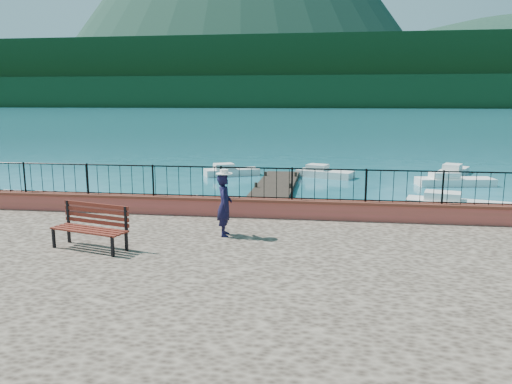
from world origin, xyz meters
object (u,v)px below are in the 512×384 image
(boat_1, at_px, (458,201))
(boat_4, at_px, (325,171))
(park_bench, at_px, (91,236))
(person, at_px, (225,205))
(boat_5, at_px, (454,169))
(boat_0, at_px, (195,206))
(boat_2, at_px, (455,178))
(boat_3, at_px, (232,169))

(boat_1, height_order, boat_4, same)
(park_bench, distance_m, person, 3.45)
(park_bench, relative_size, boat_5, 0.61)
(boat_0, distance_m, boat_4, 12.44)
(park_bench, bearing_deg, boat_2, 70.33)
(park_bench, xyz_separation_m, boat_2, (12.81, 18.09, -1.12))
(boat_0, distance_m, boat_5, 18.93)
(park_bench, relative_size, person, 1.24)
(person, distance_m, boat_1, 12.93)
(boat_4, bearing_deg, boat_2, 5.28)
(park_bench, relative_size, boat_0, 0.54)
(boat_1, relative_size, boat_5, 1.27)
(boat_3, distance_m, boat_5, 14.25)
(park_bench, height_order, person, person)
(boat_5, bearing_deg, boat_2, -167.52)
(boat_2, xyz_separation_m, boat_5, (0.88, 4.06, 0.00))
(boat_1, distance_m, boat_2, 6.86)
(boat_2, height_order, boat_4, same)
(boat_1, bearing_deg, boat_4, 138.78)
(park_bench, height_order, boat_3, park_bench)
(person, relative_size, boat_1, 0.39)
(boat_0, height_order, boat_2, same)
(boat_3, distance_m, boat_4, 5.93)
(person, bearing_deg, boat_4, -17.60)
(person, distance_m, boat_4, 18.69)
(person, relative_size, boat_2, 0.39)
(boat_1, bearing_deg, boat_0, -152.20)
(boat_1, distance_m, boat_3, 14.60)
(park_bench, bearing_deg, person, 44.91)
(boat_1, height_order, boat_5, same)
(park_bench, relative_size, boat_4, 0.59)
(boat_0, xyz_separation_m, boat_3, (-0.61, 11.18, 0.00))
(boat_1, relative_size, boat_3, 1.25)
(person, xyz_separation_m, boat_0, (-2.78, 7.20, -1.63))
(boat_1, xyz_separation_m, boat_5, (2.34, 10.76, 0.00))
(boat_4, bearing_deg, boat_5, 34.80)
(boat_4, height_order, boat_5, same)
(boat_1, relative_size, boat_2, 1.02)
(park_bench, height_order, boat_4, park_bench)
(boat_3, bearing_deg, boat_5, -16.07)
(boat_0, relative_size, boat_2, 0.90)
(boat_2, bearing_deg, boat_5, 68.66)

